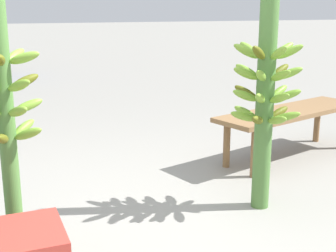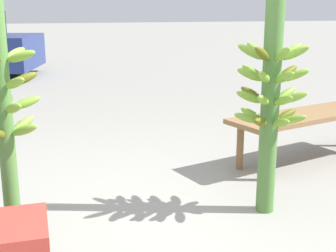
{
  "view_description": "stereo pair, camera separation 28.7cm",
  "coord_description": "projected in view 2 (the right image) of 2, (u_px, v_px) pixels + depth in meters",
  "views": [
    {
      "loc": [
        -0.94,
        -2.3,
        1.34
      ],
      "look_at": [
        0.11,
        0.27,
        0.64
      ],
      "focal_mm": 50.0,
      "sensor_mm": 36.0,
      "label": 1
    },
    {
      "loc": [
        -0.67,
        -2.4,
        1.34
      ],
      "look_at": [
        0.11,
        0.27,
        0.64
      ],
      "focal_mm": 50.0,
      "sensor_mm": 36.0,
      "label": 2
    }
  ],
  "objects": [
    {
      "name": "ground_plane",
      "position": [
        163.0,
        243.0,
        2.74
      ],
      "size": [
        80.0,
        80.0,
        0.0
      ],
      "primitive_type": "plane",
      "color": "gray"
    },
    {
      "name": "banana_stalk_left",
      "position": [
        3.0,
        104.0,
        2.49
      ],
      "size": [
        0.41,
        0.41,
        1.62
      ],
      "color": "#4C7A38",
      "rests_on": "ground_plane"
    },
    {
      "name": "banana_stalk_center",
      "position": [
        271.0,
        94.0,
        2.99
      ],
      "size": [
        0.48,
        0.47,
        1.55
      ],
      "color": "#4C7A38",
      "rests_on": "ground_plane"
    },
    {
      "name": "market_bench",
      "position": [
        309.0,
        119.0,
        4.11
      ],
      "size": [
        1.64,
        0.85,
        0.45
      ],
      "rotation": [
        0.0,
        0.0,
        0.28
      ],
      "color": "olive",
      "rests_on": "ground_plane"
    }
  ]
}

